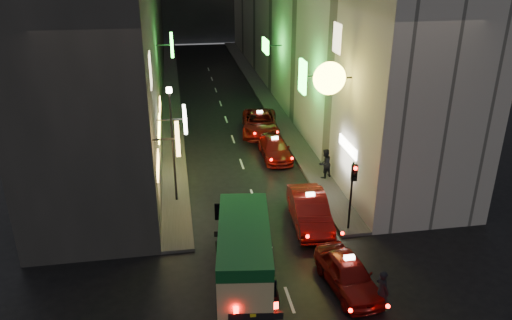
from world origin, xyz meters
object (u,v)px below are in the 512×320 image
pedestrian_crossing (382,288)px  minibus (244,246)px  traffic_light (353,182)px  taxi_near (348,271)px  lamp_post (172,138)px

pedestrian_crossing → minibus: bearing=41.6°
minibus → traffic_light: (5.55, 2.84, 1.09)m
taxi_near → pedestrian_crossing: 1.68m
taxi_near → traffic_light: (1.52, 4.11, 1.89)m
taxi_near → lamp_post: 11.31m
pedestrian_crossing → lamp_post: lamp_post is taller
taxi_near → lamp_post: lamp_post is taller
pedestrian_crossing → lamp_post: (-7.50, 10.10, 2.74)m
pedestrian_crossing → taxi_near: bearing=10.4°
taxi_near → pedestrian_crossing: (0.82, -1.46, 0.18)m
minibus → pedestrian_crossing: bearing=-29.3°
traffic_light → lamp_post: lamp_post is taller
lamp_post → taxi_near: bearing=-52.3°
minibus → traffic_light: traffic_light is taller
minibus → taxi_near: minibus is taller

